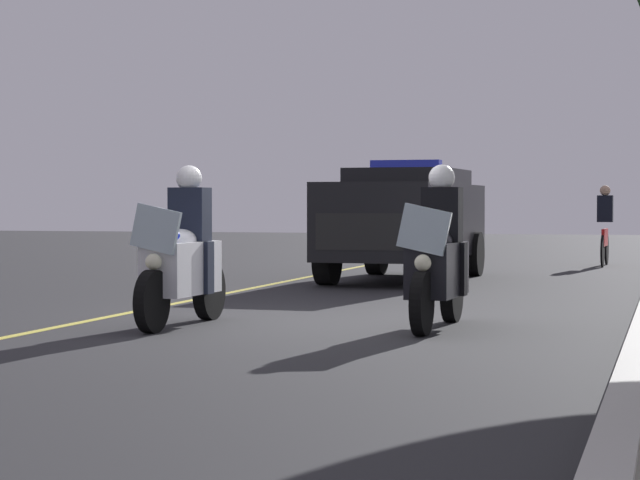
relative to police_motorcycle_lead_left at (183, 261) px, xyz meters
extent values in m
plane|color=#28282B|center=(-0.77, 1.23, -0.70)|extent=(80.00, 80.00, 0.00)
cube|color=#E0D14C|center=(-0.77, -1.22, -0.70)|extent=(48.00, 0.12, 0.01)
cylinder|color=black|center=(0.76, -0.02, -0.38)|extent=(0.64, 0.13, 0.64)
cylinder|color=black|center=(-0.74, 0.02, -0.38)|extent=(0.64, 0.15, 0.64)
cube|color=white|center=(0.03, 0.00, -0.08)|extent=(1.21, 0.47, 0.56)
ellipsoid|color=white|center=(0.08, 0.00, 0.22)|extent=(0.57, 0.33, 0.24)
cube|color=silver|center=(0.66, -0.02, 0.35)|extent=(0.07, 0.56, 0.53)
sphere|color=#F9F4CC|center=(0.72, -0.02, 0.02)|extent=(0.17, 0.17, 0.17)
sphere|color=red|center=(0.53, -0.17, 0.28)|extent=(0.09, 0.09, 0.09)
sphere|color=#1933F2|center=(0.54, 0.15, 0.28)|extent=(0.09, 0.09, 0.09)
cube|color=black|center=(-0.20, 0.00, 0.48)|extent=(0.29, 0.41, 0.60)
cube|color=black|center=(-0.13, 0.20, -0.08)|extent=(0.18, 0.14, 0.56)
cube|color=black|center=(-0.14, -0.20, -0.08)|extent=(0.18, 0.14, 0.56)
sphere|color=white|center=(-0.18, 0.00, 0.88)|extent=(0.28, 0.28, 0.28)
cylinder|color=black|center=(0.26, 2.65, -0.38)|extent=(0.64, 0.13, 0.64)
cylinder|color=black|center=(-1.24, 2.68, -0.38)|extent=(0.64, 0.15, 0.64)
cube|color=black|center=(-0.47, 2.67, -0.08)|extent=(1.21, 0.47, 0.56)
ellipsoid|color=black|center=(-0.42, 2.67, 0.22)|extent=(0.57, 0.33, 0.24)
cube|color=silver|center=(0.16, 2.65, 0.35)|extent=(0.07, 0.56, 0.53)
sphere|color=#F9F4CC|center=(0.22, 2.65, 0.02)|extent=(0.17, 0.17, 0.17)
sphere|color=red|center=(0.03, 2.49, 0.28)|extent=(0.09, 0.09, 0.09)
sphere|color=#1933F2|center=(0.04, 2.81, 0.28)|extent=(0.09, 0.09, 0.09)
cube|color=black|center=(-0.70, 2.67, 0.48)|extent=(0.29, 0.41, 0.60)
cube|color=black|center=(-0.63, 2.87, -0.08)|extent=(0.18, 0.14, 0.56)
cube|color=black|center=(-0.64, 2.47, -0.08)|extent=(0.18, 0.14, 0.56)
sphere|color=white|center=(-0.68, 2.67, 0.88)|extent=(0.28, 0.28, 0.28)
cube|color=black|center=(-8.34, 0.61, 0.32)|extent=(4.94, 2.01, 1.24)
cube|color=black|center=(-8.64, 0.62, 1.02)|extent=(2.44, 1.80, 0.36)
cube|color=#2633D8|center=(-8.44, 0.62, 1.28)|extent=(0.31, 1.21, 0.14)
cube|color=black|center=(-5.95, 0.56, 0.18)|extent=(0.16, 1.62, 0.56)
cylinder|color=black|center=(-6.77, 1.48, -0.30)|extent=(0.81, 0.30, 0.80)
cylinder|color=black|center=(-6.82, -0.32, -0.30)|extent=(0.81, 0.30, 0.80)
cylinder|color=black|center=(-9.87, 1.55, -0.30)|extent=(0.81, 0.30, 0.80)
cylinder|color=black|center=(-9.92, -0.25, -0.30)|extent=(0.81, 0.30, 0.80)
cylinder|color=black|center=(-13.63, 3.62, -0.37)|extent=(0.66, 0.06, 0.66)
cylinder|color=black|center=(-14.73, 3.65, -0.37)|extent=(0.66, 0.06, 0.66)
cube|color=red|center=(-14.18, 3.63, -0.10)|extent=(1.00, 0.08, 0.36)
cube|color=black|center=(-14.23, 3.63, 0.50)|extent=(0.25, 0.33, 0.56)
sphere|color=tan|center=(-14.20, 3.63, 0.88)|extent=(0.22, 0.22, 0.22)
camera|label=1|loc=(12.19, 5.05, 0.61)|focal=69.18mm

